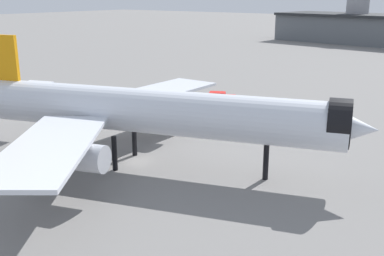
# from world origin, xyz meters

# --- Properties ---
(ground) EXTENTS (900.00, 900.00, 0.00)m
(ground) POSITION_xyz_m (0.00, 0.00, 0.00)
(ground) COLOR slate
(airliner_near_gate) EXTENTS (58.81, 52.31, 17.12)m
(airliner_near_gate) POSITION_xyz_m (1.05, -0.55, 7.54)
(airliner_near_gate) COLOR silver
(airliner_near_gate) RESTS_ON ground
(service_truck_front) EXTENTS (5.94, 4.56, 3.00)m
(service_truck_front) POSITION_xyz_m (-8.63, 34.70, 1.59)
(service_truck_front) COLOR black
(service_truck_front) RESTS_ON ground
(baggage_tug_wing) EXTENTS (3.53, 3.24, 1.85)m
(baggage_tug_wing) POSITION_xyz_m (-21.88, 27.65, 0.97)
(baggage_tug_wing) COLOR black
(baggage_tug_wing) RESTS_ON ground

